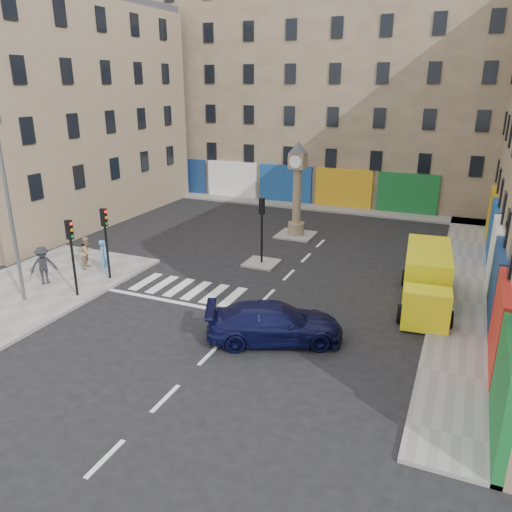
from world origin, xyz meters
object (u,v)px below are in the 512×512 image
Objects in this scene: navy_sedan at (275,323)px; pedestrian_dark at (43,265)px; clock_pillar at (297,184)px; traffic_light_left_far at (105,232)px; pedestrian_blue at (104,257)px; lamp_post at (8,203)px; yellow_van at (427,278)px; pedestrian_tan at (87,252)px; traffic_light_left_near at (71,246)px; traffic_light_island at (262,220)px.

navy_sedan is 2.75× the size of pedestrian_dark.
clock_pillar reaches higher than pedestrian_dark.
traffic_light_left_far is 1.78m from pedestrian_blue.
lamp_post is 19.10m from yellow_van.
pedestrian_tan is (-1.40, 0.28, -0.03)m from pedestrian_blue.
lamp_post reaches higher than traffic_light_left_near.
lamp_post is (-8.20, -9.20, 2.20)m from traffic_light_island.
pedestrian_blue is at bearing -122.69° from clock_pillar.
lamp_post is 4.17m from pedestrian_dark.
traffic_light_left_near is 16.53m from yellow_van.
traffic_light_island is at bearing -69.15° from pedestrian_blue.
pedestrian_blue is 0.93× the size of pedestrian_dark.
lamp_post is at bearing -161.64° from yellow_van.
traffic_light_left_near is 2.03× the size of pedestrian_blue.
pedestrian_tan is at bearing 50.15° from navy_sedan.
yellow_van reaches higher than pedestrian_blue.
pedestrian_dark is (-2.49, 0.50, -1.49)m from traffic_light_left_near.
traffic_light_left_far is 13.05m from clock_pillar.
traffic_light_left_far is at bearing -141.82° from pedestrian_blue.
pedestrian_blue is at bearing 74.20° from lamp_post.
pedestrian_tan is at bearing 92.23° from lamp_post.
lamp_post is at bearing -131.71° from traffic_light_island.
traffic_light_left_far is 0.69× the size of navy_sedan.
traffic_light_island is 2.03× the size of pedestrian_blue.
pedestrian_dark is at bearing -123.46° from clock_pillar.
clock_pillar is (8.20, 15.20, -1.24)m from lamp_post.
clock_pillar is at bearing 134.28° from yellow_van.
pedestrian_blue reaches higher than pedestrian_tan.
lamp_post is 1.24× the size of yellow_van.
yellow_van is 3.68× the size of pedestrian_blue.
traffic_light_left_far is 8.30m from traffic_light_island.
traffic_light_left_far is 0.45× the size of lamp_post.
lamp_post is at bearing 167.22° from pedestrian_tan.
traffic_light_island is 12.52m from lamp_post.
clock_pillar is at bearing -8.92° from navy_sedan.
traffic_light_island reaches higher than pedestrian_tan.
traffic_light_left_far is 1.89× the size of pedestrian_dark.
lamp_post reaches higher than traffic_light_island.
traffic_light_left_near is 0.55× the size of yellow_van.
pedestrian_blue is (-6.98, -10.87, -2.49)m from clock_pillar.
pedestrian_dark is at bearing -140.28° from traffic_light_island.
traffic_light_island is 0.45× the size of lamp_post.
traffic_light_island is (6.30, 7.80, -0.03)m from traffic_light_left_near.
traffic_light_left_far reaches higher than navy_sedan.
yellow_van reaches higher than navy_sedan.
traffic_light_left_far reaches higher than pedestrian_blue.
lamp_post reaches higher than pedestrian_blue.
pedestrian_tan is (-8.38, -4.60, -1.56)m from traffic_light_island.
clock_pillar is at bearing 65.45° from traffic_light_left_near.
traffic_light_left_near is 4.14m from pedestrian_tan.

